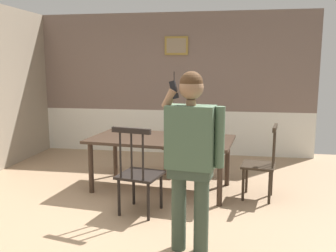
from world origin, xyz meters
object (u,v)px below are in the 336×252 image
object	(u,v)px
person_figure	(191,150)
chair_near_window	(261,164)
dining_table	(161,143)
chair_by_doorway	(139,173)
chair_at_table_head	(177,144)

from	to	relation	value
person_figure	chair_near_window	bearing A→B (deg)	-109.02
chair_near_window	person_figure	xyz separation A→B (m)	(-0.78, -1.52, 0.51)
person_figure	dining_table	bearing A→B (deg)	-62.47
person_figure	chair_by_doorway	bearing A→B (deg)	-40.15
dining_table	person_figure	size ratio (longest dim) A/B	1.22
chair_by_doorway	person_figure	bearing A→B (deg)	-36.07
chair_by_doorway	chair_at_table_head	size ratio (longest dim) A/B	1.07
chair_by_doorway	chair_at_table_head	world-z (taller)	chair_by_doorway
dining_table	chair_near_window	size ratio (longest dim) A/B	2.09
chair_at_table_head	person_figure	xyz separation A→B (m)	(0.50, -2.57, 0.52)
chair_near_window	chair_by_doorway	xyz separation A→B (m)	(-1.47, -0.74, 0.03)
chair_near_window	person_figure	distance (m)	1.78
dining_table	chair_near_window	distance (m)	1.39
chair_near_window	chair_at_table_head	distance (m)	1.65
chair_by_doorway	chair_at_table_head	xyz separation A→B (m)	(0.20, 1.79, -0.04)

